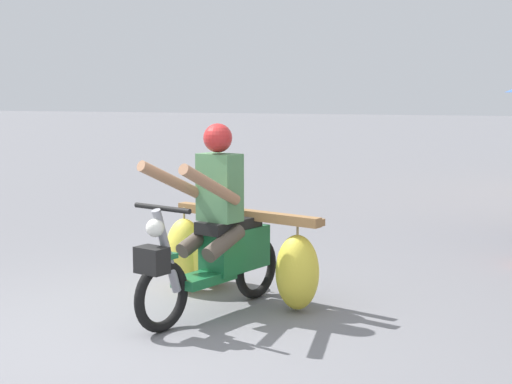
{
  "coord_description": "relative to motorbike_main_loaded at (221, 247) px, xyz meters",
  "views": [
    {
      "loc": [
        2.95,
        -4.59,
        1.82
      ],
      "look_at": [
        0.42,
        1.96,
        0.9
      ],
      "focal_mm": 52.77,
      "sensor_mm": 36.0,
      "label": 1
    }
  ],
  "objects": [
    {
      "name": "ground_plane",
      "position": [
        -0.34,
        -1.33,
        -0.49
      ],
      "size": [
        120.0,
        120.0,
        0.0
      ],
      "primitive_type": "plane",
      "color": "slate"
    },
    {
      "name": "motorbike_main_loaded",
      "position": [
        0.0,
        0.0,
        0.0
      ],
      "size": [
        1.6,
        1.95,
        1.58
      ],
      "color": "black",
      "rests_on": "ground"
    }
  ]
}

